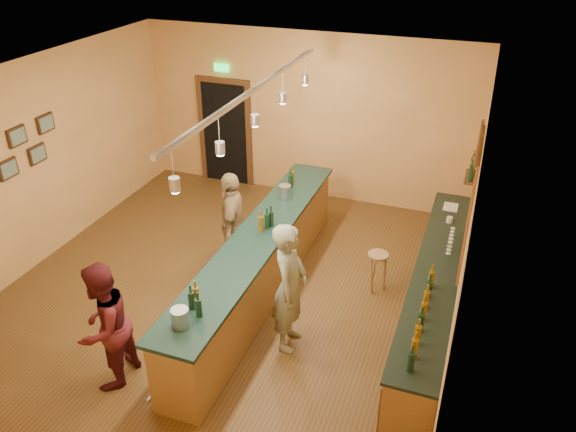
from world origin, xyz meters
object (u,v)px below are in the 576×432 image
(back_counter, at_px, (434,297))
(bartender, at_px, (290,287))
(tasting_bar, at_px, (259,261))
(customer_a, at_px, (104,327))
(customer_b, at_px, (233,223))
(bar_stool, at_px, (378,262))

(back_counter, relative_size, bartender, 2.52)
(tasting_bar, distance_m, bartender, 1.17)
(back_counter, relative_size, customer_a, 2.75)
(customer_a, bearing_deg, tasting_bar, 153.32)
(customer_b, bearing_deg, bar_stool, 80.56)
(back_counter, distance_m, customer_b, 3.16)
(bartender, distance_m, customer_a, 2.27)
(bartender, relative_size, bar_stool, 2.84)
(back_counter, height_order, customer_b, customer_b)
(back_counter, height_order, tasting_bar, tasting_bar)
(back_counter, height_order, bar_stool, back_counter)
(customer_a, bearing_deg, bartender, 125.68)
(tasting_bar, bearing_deg, back_counter, 4.16)
(tasting_bar, height_order, customer_b, customer_b)
(tasting_bar, xyz_separation_m, customer_b, (-0.63, 0.49, 0.24))
(tasting_bar, bearing_deg, bar_stool, 24.95)
(bartender, bearing_deg, customer_a, 120.89)
(bartender, relative_size, customer_b, 1.06)
(tasting_bar, height_order, bartender, bartender)
(customer_b, bearing_deg, customer_a, -24.55)
(back_counter, height_order, customer_a, customer_a)
(tasting_bar, relative_size, bartender, 2.83)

